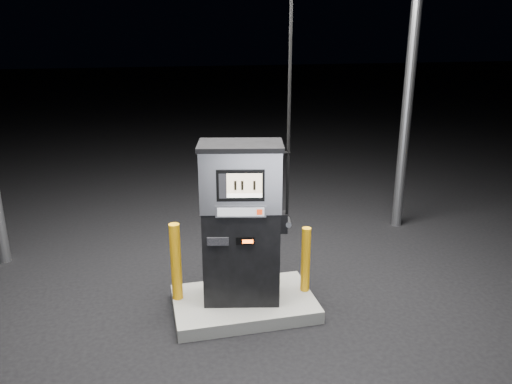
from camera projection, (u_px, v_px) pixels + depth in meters
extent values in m
plane|color=black|center=(244.00, 309.00, 5.78)|extent=(80.00, 80.00, 0.00)
cube|color=slate|center=(244.00, 304.00, 5.75)|extent=(1.60, 1.00, 0.15)
cylinder|color=gray|center=(409.00, 87.00, 7.58)|extent=(0.16, 0.16, 4.50)
cube|color=black|center=(242.00, 253.00, 5.58)|extent=(0.92, 0.65, 1.10)
cube|color=#A5A6AC|center=(241.00, 178.00, 5.31)|extent=(0.94, 0.67, 0.66)
cube|color=black|center=(240.00, 145.00, 5.20)|extent=(0.98, 0.71, 0.05)
cube|color=black|center=(241.00, 186.00, 5.07)|extent=(0.49, 0.13, 0.33)
cube|color=beige|center=(244.00, 184.00, 5.05)|extent=(0.35, 0.08, 0.21)
cube|color=white|center=(244.00, 196.00, 5.09)|extent=(0.35, 0.08, 0.04)
cube|color=#A5A6AC|center=(241.00, 212.00, 5.15)|extent=(0.52, 0.14, 0.12)
cube|color=#9A9CA2|center=(241.00, 212.00, 5.14)|extent=(0.47, 0.10, 0.09)
cube|color=red|center=(260.00, 212.00, 5.14)|extent=(0.06, 0.02, 0.06)
cube|color=black|center=(245.00, 241.00, 5.26)|extent=(0.19, 0.06, 0.08)
cube|color=#FF520C|center=(248.00, 242.00, 5.25)|extent=(0.11, 0.03, 0.04)
cube|color=black|center=(218.00, 241.00, 5.26)|extent=(0.23, 0.07, 0.09)
cube|color=black|center=(283.00, 222.00, 5.47)|extent=(0.12, 0.17, 0.22)
cylinder|color=gray|center=(288.00, 222.00, 5.48)|extent=(0.10, 0.20, 0.06)
cylinder|color=black|center=(290.00, 87.00, 4.98)|extent=(0.04, 0.04, 2.73)
cylinder|color=#FAA80D|center=(176.00, 262.00, 5.59)|extent=(0.15, 0.15, 0.91)
cylinder|color=#FAA80D|center=(306.00, 260.00, 5.79)|extent=(0.11, 0.11, 0.79)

